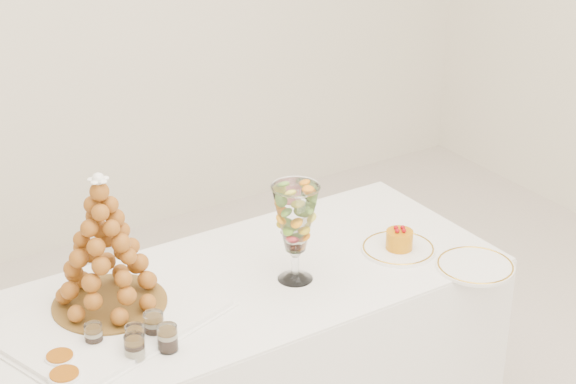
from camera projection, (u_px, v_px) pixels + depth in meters
buffet_table at (225, 379)px, 3.06m from camera, size 1.78×0.72×0.67m
lace_tray at (108, 319)px, 2.74m from camera, size 0.69×0.60×0.02m
macaron_vase at (295, 220)px, 2.88m from camera, size 0.14×0.14×0.31m
cake_plate at (398, 249)px, 3.13m from camera, size 0.24×0.24×0.01m
spare_plate at (475, 266)px, 3.03m from camera, size 0.25×0.25×0.01m
verrine_a at (94, 335)px, 2.63m from camera, size 0.05×0.05×0.07m
verrine_b at (135, 338)px, 2.61m from camera, size 0.06×0.06×0.07m
verrine_c at (154, 325)px, 2.66m from camera, size 0.07×0.07×0.08m
verrine_d at (135, 348)px, 2.56m from camera, size 0.07×0.07×0.08m
verrine_e at (168, 338)px, 2.61m from camera, size 0.06×0.06×0.08m
ramekin_back at (60, 360)px, 2.56m from camera, size 0.08×0.08×0.03m
ramekin_front at (65, 378)px, 2.48m from camera, size 0.09×0.09×0.03m
croquembouche at (104, 243)px, 2.71m from camera, size 0.33×0.33×0.42m
mousse_cake at (399, 239)px, 3.11m from camera, size 0.09×0.09×0.08m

